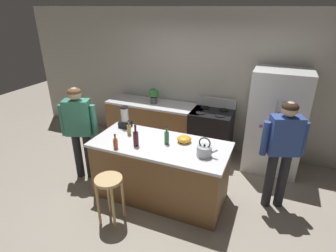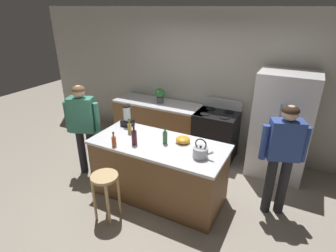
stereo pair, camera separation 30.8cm
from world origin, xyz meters
name	(u,v)px [view 1 (the left image)]	position (x,y,z in m)	size (l,w,h in m)	color
ground_plane	(161,195)	(0.00, 0.00, 0.00)	(14.00, 14.00, 0.00)	#9E9384
back_wall	(200,81)	(0.00, 1.95, 1.35)	(8.00, 0.10, 2.70)	#BCB7AD
kitchen_island	(160,170)	(0.00, 0.00, 0.46)	(1.97, 0.89, 0.91)	brown
back_counter_run	(156,124)	(-0.80, 1.55, 0.46)	(2.00, 0.64, 0.91)	brown
refrigerator	(275,122)	(1.49, 1.50, 0.89)	(0.90, 0.73, 1.79)	silver
stove_range	(211,133)	(0.38, 1.52, 0.47)	(0.76, 0.65, 1.09)	black
person_by_island_left	(79,125)	(-1.42, -0.01, 0.95)	(0.58, 0.35, 1.58)	#26262B
person_by_sink_right	(282,147)	(1.61, 0.44, 0.98)	(0.58, 0.35, 1.61)	#26262B
bar_stool	(109,189)	(-0.39, -0.75, 0.54)	(0.36, 0.36, 0.69)	tan
potted_plant	(154,95)	(-0.83, 1.55, 1.08)	(0.20, 0.20, 0.30)	#4C4C51
blender_appliance	(125,119)	(-0.75, 0.31, 1.06)	(0.17, 0.17, 0.35)	black
bottle_olive_oil	(167,137)	(0.09, 0.04, 1.01)	(0.07, 0.07, 0.28)	#2D6638
bottle_cooking_sauce	(116,143)	(-0.50, -0.36, 0.99)	(0.06, 0.06, 0.22)	#B24C26
bottle_vinegar	(129,130)	(-0.55, 0.08, 1.00)	(0.06, 0.06, 0.24)	olive
bottle_wine	(136,138)	(-0.28, -0.19, 1.03)	(0.08, 0.08, 0.32)	#471923
mixing_bowl	(184,139)	(0.30, 0.18, 0.96)	(0.21, 0.21, 0.09)	orange
tea_kettle	(204,150)	(0.67, -0.09, 0.99)	(0.28, 0.20, 0.27)	#B7BABF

